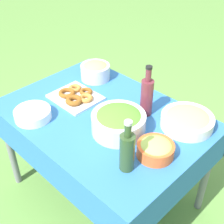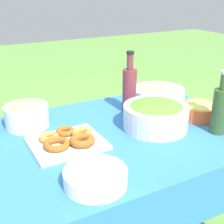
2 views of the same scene
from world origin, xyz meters
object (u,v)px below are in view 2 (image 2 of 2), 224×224
object	(u,v)px
plate_stack	(95,177)
bread_bowl	(27,114)
wine_bottle	(130,89)
pasta_bowl	(159,93)
donut_platter	(68,140)
olive_oil_bottle	(220,109)
salad_bowl	(156,114)
fruit_bowl	(199,110)

from	to	relation	value
plate_stack	bread_bowl	xyz separation A→B (m)	(-0.08, 0.61, 0.04)
plate_stack	wine_bottle	xyz separation A→B (m)	(0.47, 0.53, 0.10)
bread_bowl	pasta_bowl	bearing A→B (deg)	0.10
donut_platter	wine_bottle	xyz separation A→B (m)	(0.45, 0.20, 0.11)
donut_platter	olive_oil_bottle	size ratio (longest dim) A/B	1.04
pasta_bowl	plate_stack	xyz separation A→B (m)	(-0.73, -0.61, -0.02)
salad_bowl	donut_platter	bearing A→B (deg)	174.30
fruit_bowl	salad_bowl	bearing A→B (deg)	178.58
donut_platter	wine_bottle	distance (m)	0.50
plate_stack	wine_bottle	distance (m)	0.72
pasta_bowl	bread_bowl	distance (m)	0.81
salad_bowl	fruit_bowl	bearing A→B (deg)	-1.42
donut_platter	plate_stack	world-z (taller)	plate_stack
fruit_bowl	plate_stack	bearing A→B (deg)	-159.63
olive_oil_bottle	pasta_bowl	bearing A→B (deg)	87.14
donut_platter	bread_bowl	bearing A→B (deg)	110.78
wine_bottle	olive_oil_bottle	bearing A→B (deg)	-61.70
donut_platter	plate_stack	size ratio (longest dim) A/B	1.39
donut_platter	bread_bowl	distance (m)	0.30
pasta_bowl	olive_oil_bottle	bearing A→B (deg)	-92.86
donut_platter	wine_bottle	world-z (taller)	wine_bottle
pasta_bowl	fruit_bowl	bearing A→B (deg)	-86.27
pasta_bowl	bread_bowl	xyz separation A→B (m)	(-0.81, -0.00, 0.02)
bread_bowl	plate_stack	bearing A→B (deg)	-82.18
plate_stack	bread_bowl	world-z (taller)	bread_bowl
donut_platter	fruit_bowl	bearing A→B (deg)	-4.05
donut_platter	olive_oil_bottle	distance (m)	0.72
pasta_bowl	plate_stack	world-z (taller)	pasta_bowl
plate_stack	fruit_bowl	distance (m)	0.80
olive_oil_bottle	fruit_bowl	bearing A→B (deg)	75.07
pasta_bowl	plate_stack	size ratio (longest dim) A/B	1.39
pasta_bowl	fruit_bowl	size ratio (longest dim) A/B	1.56
donut_platter	fruit_bowl	distance (m)	0.73
salad_bowl	plate_stack	distance (m)	0.55
salad_bowl	olive_oil_bottle	xyz separation A→B (m)	(0.23, -0.18, 0.05)
pasta_bowl	donut_platter	world-z (taller)	pasta_bowl
salad_bowl	wine_bottle	distance (m)	0.26
salad_bowl	plate_stack	bearing A→B (deg)	-148.63
wine_bottle	donut_platter	bearing A→B (deg)	-155.29
pasta_bowl	bread_bowl	bearing A→B (deg)	-179.90
pasta_bowl	donut_platter	distance (m)	0.76
salad_bowl	bread_bowl	distance (m)	0.64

